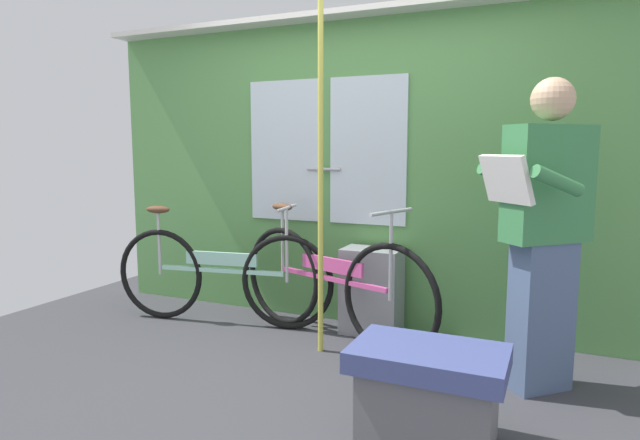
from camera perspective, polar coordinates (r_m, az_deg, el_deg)
name	(u,v)px	position (r m, az deg, el deg)	size (l,w,h in m)	color
ground_plane	(277,382)	(3.38, -4.52, -16.54)	(5.26, 4.05, 0.04)	#38383D
train_door_wall	(350,166)	(4.20, 3.18, 5.68)	(4.26, 0.28, 2.34)	#56934C
bicycle_near_door	(221,275)	(4.29, -10.37, -5.69)	(1.76, 0.47, 0.93)	black
bicycle_leaning_behind	(331,284)	(3.88, 1.16, -6.72)	(1.68, 0.67, 0.97)	black
passenger_reading_newspaper	(544,229)	(3.22, 22.47, -0.91)	(0.63, 0.62, 1.73)	slate
trash_bin_by_wall	(372,291)	(4.04, 5.43, -7.41)	(0.42, 0.28, 0.63)	gray
handrail_pole	(321,180)	(3.53, 0.06, 4.19)	(0.04, 0.04, 2.30)	#C6C14C
bench_seat_corner	(428,391)	(2.68, 11.22, -17.22)	(0.70, 0.44, 0.45)	#3D477F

